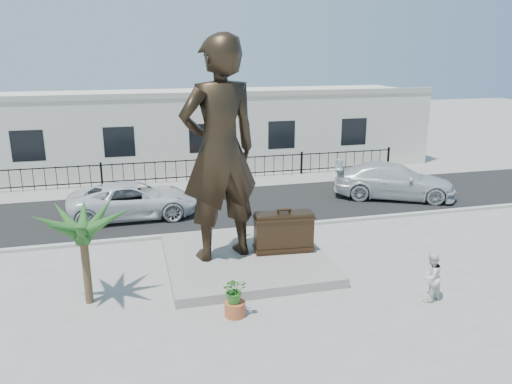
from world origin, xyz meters
TOP-DOWN VIEW (x-y plane):
  - ground at (0.00, 0.00)m, footprint 100.00×100.00m
  - street at (0.00, 8.00)m, footprint 40.00×7.00m
  - curb at (0.00, 4.50)m, footprint 40.00×0.25m
  - far_sidewalk at (0.00, 12.00)m, footprint 40.00×2.50m
  - plinth at (-0.50, 1.50)m, footprint 5.20×5.20m
  - fence at (0.00, 12.80)m, footprint 22.00×0.10m
  - building at (0.00, 17.00)m, footprint 28.00×7.00m
  - statue at (-1.28, 1.63)m, footprint 2.92×2.26m
  - suitcase at (0.82, 1.45)m, footprint 1.99×0.77m
  - tourist at (3.97, -2.35)m, footprint 0.86×0.77m
  - car_white at (-3.99, 7.34)m, footprint 5.38×2.50m
  - car_silver at (8.21, 7.18)m, footprint 6.13×4.49m
  - worker at (-0.38, 11.85)m, footprint 1.17×0.94m
  - palm_tree at (-5.41, -0.05)m, footprint 1.80×1.80m
  - planter at (-1.57, -1.81)m, footprint 0.56×0.56m
  - shrub at (-1.57, -1.81)m, footprint 0.68×0.60m

SIDE VIEW (x-z plane):
  - ground at x=0.00m, z-range 0.00..0.00m
  - palm_tree at x=-5.41m, z-range -1.60..1.60m
  - street at x=0.00m, z-range 0.00..0.01m
  - far_sidewalk at x=0.00m, z-range 0.00..0.02m
  - curb at x=0.00m, z-range 0.00..0.12m
  - plinth at x=-0.50m, z-range 0.00..0.30m
  - planter at x=-1.57m, z-range 0.00..0.40m
  - fence at x=0.00m, z-range 0.00..1.20m
  - tourist at x=3.97m, z-range 0.00..1.46m
  - car_white at x=-3.99m, z-range 0.01..1.50m
  - shrub at x=-1.57m, z-range 0.40..1.12m
  - worker at x=-0.38m, z-range 0.02..1.60m
  - car_silver at x=8.21m, z-range 0.01..1.66m
  - suitcase at x=0.82m, z-range 0.30..1.67m
  - building at x=0.00m, z-range 0.00..4.40m
  - statue at x=-1.28m, z-range 0.30..7.40m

